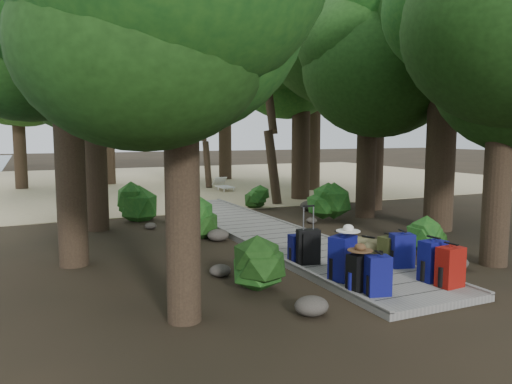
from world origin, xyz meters
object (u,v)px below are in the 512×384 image
backpack_right_c (402,249)px  backpack_left_a (378,273)px  backpack_left_d (299,246)px  backpack_right_b (433,259)px  backpack_right_a (450,265)px  suitcase_on_boardwalk (308,247)px  backpack_left_b (359,270)px  backpack_right_d (389,249)px  backpack_left_c (342,255)px  duffel_right_khaki (368,247)px  sun_lounger (225,184)px  lone_suitcase_on_sand (192,190)px  kayak (85,195)px

backpack_right_c → backpack_left_a: bearing=-125.3°
backpack_left_d → backpack_right_b: (1.36, -2.07, 0.09)m
backpack_right_a → backpack_right_c: (0.11, 1.25, -0.01)m
backpack_left_d → suitcase_on_boardwalk: suitcase_on_boardwalk is taller
backpack_left_a → suitcase_on_boardwalk: (-0.03, 2.01, -0.01)m
backpack_left_b → backpack_right_c: (1.54, 0.81, 0.02)m
backpack_right_a → backpack_right_d: bearing=84.3°
backpack_right_a → backpack_left_b: bearing=158.1°
backpack_right_a → backpack_left_a: bearing=169.0°
backpack_left_c → backpack_right_a: backpack_left_c is taller
duffel_right_khaki → sun_lounger: sun_lounger is taller
backpack_right_b → lone_suitcase_on_sand: size_ratio=1.09×
kayak → backpack_left_a: bearing=-98.8°
backpack_left_a → sun_lounger: size_ratio=0.39×
backpack_left_c → duffel_right_khaki: size_ratio=1.48×
backpack_left_c → kayak: size_ratio=0.23×
backpack_left_d → backpack_right_d: size_ratio=0.96×
backpack_right_c → suitcase_on_boardwalk: backpack_right_c is taller
backpack_left_b → backpack_left_c: bearing=73.2°
suitcase_on_boardwalk → sun_lounger: bearing=90.3°
backpack_right_c → backpack_right_d: backpack_right_c is taller
backpack_right_a → kayak: bearing=101.2°
sun_lounger → backpack_right_d: bearing=-98.6°
backpack_left_a → duffel_right_khaki: backpack_left_a is taller
backpack_right_b → duffel_right_khaki: 1.81m
backpack_right_a → suitcase_on_boardwalk: (-1.33, 2.15, -0.03)m
backpack_left_a → backpack_right_c: size_ratio=0.98×
backpack_right_a → backpack_right_d: (0.03, 1.49, -0.06)m
backpack_right_c → lone_suitcase_on_sand: (-0.40, 11.44, -0.10)m
duffel_right_khaki → backpack_right_b: bearing=-116.0°
backpack_left_b → lone_suitcase_on_sand: bearing=77.1°
suitcase_on_boardwalk → lone_suitcase_on_sand: size_ratio=0.95×
backpack_left_d → backpack_right_a: backpack_right_a is taller
backpack_left_b → backpack_right_a: backpack_right_a is taller
backpack_left_a → backpack_left_c: backpack_left_c is taller
backpack_right_c → backpack_right_a: bearing=-78.3°
backpack_right_b → lone_suitcase_on_sand: backpack_right_b is taller
backpack_left_b → backpack_right_d: 1.80m
backpack_right_c → backpack_right_d: bearing=124.9°
backpack_left_d → duffel_right_khaki: 1.45m
lone_suitcase_on_sand → backpack_left_c: bearing=-113.7°
backpack_right_a → backpack_right_b: backpack_right_b is taller
backpack_right_a → duffel_right_khaki: 2.17m
backpack_left_a → backpack_right_a: 1.31m
kayak → backpack_left_d: bearing=-97.0°
backpack_right_b → backpack_right_d: size_ratio=1.28×
backpack_left_d → backpack_right_b: bearing=-52.0°
backpack_right_c → duffel_right_khaki: 0.93m
backpack_left_b → kayak: (-2.64, 13.84, -0.24)m
backpack_left_b → duffel_right_khaki: backpack_left_b is taller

